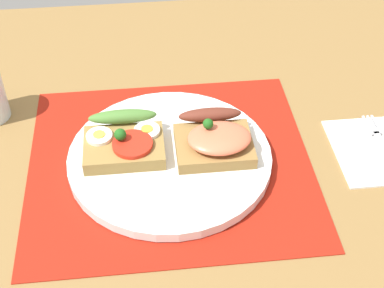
# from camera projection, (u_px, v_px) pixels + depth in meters

# --- Properties ---
(ground_plane) EXTENTS (1.20, 0.90, 0.03)m
(ground_plane) POSITION_uv_depth(u_px,v_px,m) (170.00, 171.00, 0.77)
(ground_plane) COLOR olive
(placemat) EXTENTS (0.38, 0.34, 0.00)m
(placemat) POSITION_uv_depth(u_px,v_px,m) (170.00, 162.00, 0.76)
(placemat) COLOR #9E1B0E
(placemat) RESTS_ON ground_plane
(plate) EXTENTS (0.27, 0.27, 0.01)m
(plate) POSITION_uv_depth(u_px,v_px,m) (170.00, 158.00, 0.75)
(plate) COLOR white
(plate) RESTS_ON placemat
(sandwich_egg_tomato) EXTENTS (0.11, 0.09, 0.04)m
(sandwich_egg_tomato) POSITION_uv_depth(u_px,v_px,m) (124.00, 141.00, 0.74)
(sandwich_egg_tomato) COLOR olive
(sandwich_egg_tomato) RESTS_ON plate
(sandwich_salmon) EXTENTS (0.10, 0.10, 0.05)m
(sandwich_salmon) POSITION_uv_depth(u_px,v_px,m) (215.00, 139.00, 0.74)
(sandwich_salmon) COLOR olive
(sandwich_salmon) RESTS_ON plate
(fork) EXTENTS (0.02, 0.14, 0.00)m
(fork) POSITION_uv_depth(u_px,v_px,m) (382.00, 145.00, 0.77)
(fork) COLOR #B7B7BC
(fork) RESTS_ON napkin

